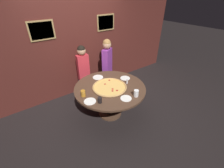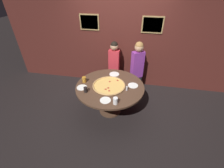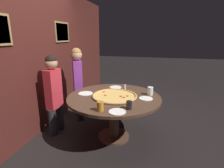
{
  "view_description": "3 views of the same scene",
  "coord_description": "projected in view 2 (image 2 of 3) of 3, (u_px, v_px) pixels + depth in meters",
  "views": [
    {
      "loc": [
        -1.51,
        -2.15,
        2.44
      ],
      "look_at": [
        0.02,
        -0.05,
        0.83
      ],
      "focal_mm": 24.0,
      "sensor_mm": 36.0,
      "label": 1
    },
    {
      "loc": [
        0.54,
        -2.62,
        2.6
      ],
      "look_at": [
        0.05,
        -0.05,
        0.82
      ],
      "focal_mm": 24.0,
      "sensor_mm": 36.0,
      "label": 2
    },
    {
      "loc": [
        -2.57,
        -0.64,
        1.67
      ],
      "look_at": [
        0.06,
        0.05,
        0.92
      ],
      "focal_mm": 28.0,
      "sensor_mm": 36.0,
      "label": 3
    }
  ],
  "objects": [
    {
      "name": "condiment_shaker",
      "position": [
        127.0,
        88.0,
        3.09
      ],
      "size": [
        0.04,
        0.04,
        0.1
      ],
      "color": "silver",
      "rests_on": "dining_table"
    },
    {
      "name": "white_plate_far_back",
      "position": [
        105.0,
        100.0,
        2.85
      ],
      "size": [
        0.21,
        0.21,
        0.01
      ],
      "primitive_type": "cylinder",
      "color": "white",
      "rests_on": "dining_table"
    },
    {
      "name": "drink_cup_centre_back",
      "position": [
        86.0,
        90.0,
        3.04
      ],
      "size": [
        0.08,
        0.08,
        0.11
      ],
      "primitive_type": "cylinder",
      "color": "black",
      "rests_on": "dining_table"
    },
    {
      "name": "dining_table",
      "position": [
        110.0,
        91.0,
        3.34
      ],
      "size": [
        1.49,
        1.49,
        0.74
      ],
      "color": "#4C3323",
      "rests_on": "ground_plane"
    },
    {
      "name": "diner_side_right",
      "position": [
        137.0,
        66.0,
        3.85
      ],
      "size": [
        0.38,
        0.3,
        1.46
      ],
      "rotation": [
        0.0,
        0.0,
        -2.59
      ],
      "color": "#232328",
      "rests_on": "ground_plane"
    },
    {
      "name": "white_plate_beside_cup",
      "position": [
        82.0,
        87.0,
        3.2
      ],
      "size": [
        0.22,
        0.22,
        0.01
      ],
      "primitive_type": "cylinder",
      "color": "white",
      "rests_on": "dining_table"
    },
    {
      "name": "ground_plane",
      "position": [
        110.0,
        110.0,
        3.68
      ],
      "size": [
        24.0,
        24.0,
        0.0
      ],
      "primitive_type": "plane",
      "color": "black"
    },
    {
      "name": "drink_cup_by_shaker",
      "position": [
        115.0,
        101.0,
        2.74
      ],
      "size": [
        0.09,
        0.09,
        0.13
      ],
      "primitive_type": "cylinder",
      "color": "white",
      "rests_on": "dining_table"
    },
    {
      "name": "white_plate_right_side",
      "position": [
        114.0,
        74.0,
        3.66
      ],
      "size": [
        0.24,
        0.24,
        0.01
      ],
      "primitive_type": "cylinder",
      "color": "white",
      "rests_on": "dining_table"
    },
    {
      "name": "drink_cup_near_left",
      "position": [
        84.0,
        80.0,
        3.34
      ],
      "size": [
        0.09,
        0.09,
        0.13
      ],
      "primitive_type": "cylinder",
      "color": "#BC7A23",
      "rests_on": "dining_table"
    },
    {
      "name": "diner_far_right",
      "position": [
        114.0,
        63.0,
        4.09
      ],
      "size": [
        0.35,
        0.21,
        1.38
      ],
      "rotation": [
        0.0,
        0.0,
        3.05
      ],
      "color": "#232328",
      "rests_on": "ground_plane"
    },
    {
      "name": "back_wall",
      "position": [
        120.0,
        41.0,
        4.04
      ],
      "size": [
        6.4,
        0.08,
        2.6
      ],
      "color": "#4C1E19",
      "rests_on": "ground_plane"
    },
    {
      "name": "giant_pizza",
      "position": [
        109.0,
        85.0,
        3.25
      ],
      "size": [
        0.72,
        0.72,
        0.03
      ],
      "color": "#EAB75B",
      "rests_on": "dining_table"
    },
    {
      "name": "white_plate_near_front",
      "position": [
        133.0,
        85.0,
        3.26
      ],
      "size": [
        0.22,
        0.22,
        0.01
      ],
      "primitive_type": "cylinder",
      "color": "white",
      "rests_on": "dining_table"
    }
  ]
}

